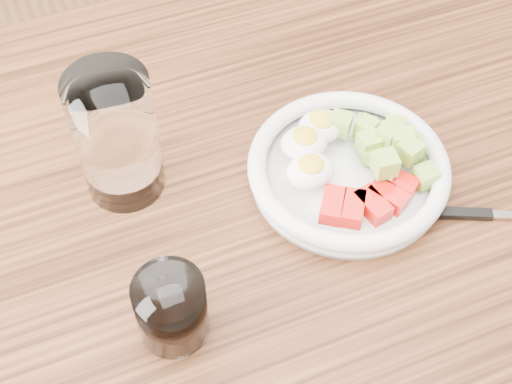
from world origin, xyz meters
TOP-DOWN VIEW (x-y plane):
  - dining_table at (0.00, 0.00)m, footprint 1.50×0.90m
  - bowl at (0.11, 0.01)m, footprint 0.24×0.24m
  - fork at (0.22, -0.10)m, footprint 0.18×0.09m
  - water_glass at (-0.14, 0.10)m, footprint 0.09×0.09m
  - coffee_glass at (-0.15, -0.10)m, footprint 0.07×0.07m

SIDE VIEW (x-z plane):
  - dining_table at x=0.00m, z-range 0.28..1.05m
  - fork at x=0.22m, z-range 0.77..0.78m
  - bowl at x=0.11m, z-range 0.76..0.82m
  - coffee_glass at x=-0.15m, z-range 0.77..0.85m
  - water_glass at x=-0.14m, z-range 0.77..0.94m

